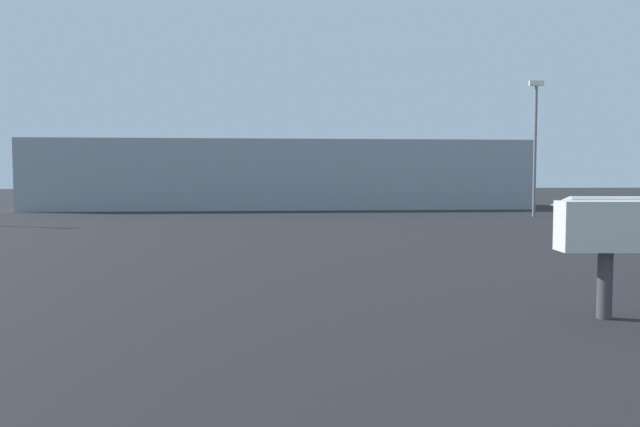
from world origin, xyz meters
The scene contains 2 objects.
light_mast_right centered at (44.54, 86.80, 12.26)m, with size 2.40×0.50×21.94m.
terminal_building centered at (4.67, 118.64, 6.85)m, with size 99.08×21.53×13.69m, color #999EA3.
Camera 1 is at (0.82, -11.54, 6.93)m, focal length 35.27 mm.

